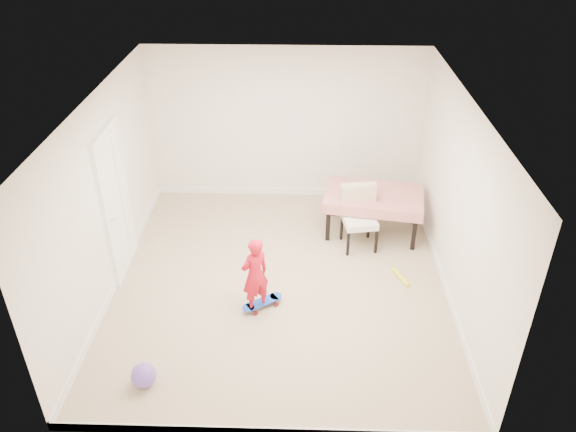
{
  "coord_description": "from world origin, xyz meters",
  "views": [
    {
      "loc": [
        0.28,
        -6.15,
        4.84
      ],
      "look_at": [
        0.1,
        0.2,
        0.95
      ],
      "focal_mm": 35.0,
      "sensor_mm": 36.0,
      "label": 1
    }
  ],
  "objects_px": {
    "skateboard": "(262,304)",
    "balloon": "(144,375)",
    "dining_chair": "(360,219)",
    "child": "(255,277)",
    "dining_table": "(373,213)"
  },
  "relations": [
    {
      "from": "dining_table",
      "to": "balloon",
      "type": "xyz_separation_m",
      "value": [
        -2.81,
        -3.2,
        -0.2
      ]
    },
    {
      "from": "dining_chair",
      "to": "skateboard",
      "type": "bearing_deg",
      "value": -142.89
    },
    {
      "from": "child",
      "to": "skateboard",
      "type": "bearing_deg",
      "value": 175.18
    },
    {
      "from": "child",
      "to": "balloon",
      "type": "distance_m",
      "value": 1.76
    },
    {
      "from": "balloon",
      "to": "dining_chair",
      "type": "bearing_deg",
      "value": 47.32
    },
    {
      "from": "dining_chair",
      "to": "balloon",
      "type": "distance_m",
      "value": 3.8
    },
    {
      "from": "dining_chair",
      "to": "child",
      "type": "xyz_separation_m",
      "value": [
        -1.43,
        -1.49,
        0.04
      ]
    },
    {
      "from": "dining_table",
      "to": "skateboard",
      "type": "distance_m",
      "value": 2.47
    },
    {
      "from": "dining_table",
      "to": "dining_chair",
      "type": "bearing_deg",
      "value": -110.41
    },
    {
      "from": "dining_table",
      "to": "dining_chair",
      "type": "xyz_separation_m",
      "value": [
        -0.24,
        -0.42,
        0.14
      ]
    },
    {
      "from": "skateboard",
      "to": "balloon",
      "type": "height_order",
      "value": "balloon"
    },
    {
      "from": "skateboard",
      "to": "balloon",
      "type": "bearing_deg",
      "value": -167.11
    },
    {
      "from": "skateboard",
      "to": "child",
      "type": "bearing_deg",
      "value": 176.51
    },
    {
      "from": "dining_chair",
      "to": "skateboard",
      "type": "distance_m",
      "value": 2.03
    },
    {
      "from": "skateboard",
      "to": "balloon",
      "type": "xyz_separation_m",
      "value": [
        -1.21,
        -1.34,
        0.1
      ]
    }
  ]
}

